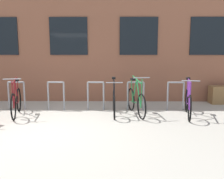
% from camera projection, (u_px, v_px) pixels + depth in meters
% --- Properties ---
extents(ground_plane, '(42.00, 42.00, 0.00)m').
position_uv_depth(ground_plane, '(45.00, 129.00, 5.51)').
color(ground_plane, '#B2ADA0').
extents(storefront_building, '(28.00, 5.14, 5.60)m').
position_uv_depth(storefront_building, '(79.00, 28.00, 10.76)').
color(storefront_building, brown).
rests_on(storefront_building, ground).
extents(bike_rack, '(6.53, 0.05, 0.87)m').
position_uv_depth(bike_rack, '(76.00, 93.00, 7.30)').
color(bike_rack, gray).
rests_on(bike_rack, ground).
extents(bicycle_maroon, '(0.53, 1.64, 1.09)m').
position_uv_depth(bicycle_maroon, '(16.00, 101.00, 6.71)').
color(bicycle_maroon, black).
rests_on(bicycle_maroon, ground).
extents(bicycle_purple, '(0.53, 1.71, 1.06)m').
position_uv_depth(bicycle_purple, '(188.00, 102.00, 6.62)').
color(bicycle_purple, black).
rests_on(bicycle_purple, ground).
extents(bicycle_green, '(0.51, 1.67, 1.11)m').
position_uv_depth(bicycle_green, '(136.00, 101.00, 6.81)').
color(bicycle_green, black).
rests_on(bicycle_green, ground).
extents(bicycle_black, '(0.44, 1.61, 1.04)m').
position_uv_depth(bicycle_black, '(114.00, 101.00, 6.81)').
color(bicycle_black, black).
rests_on(bicycle_black, ground).
extents(planter_box, '(0.70, 0.44, 0.60)m').
position_uv_depth(planter_box, '(221.00, 95.00, 8.22)').
color(planter_box, olive).
rests_on(planter_box, ground).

